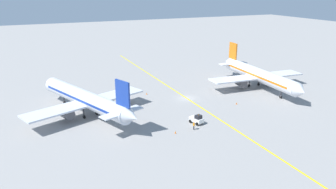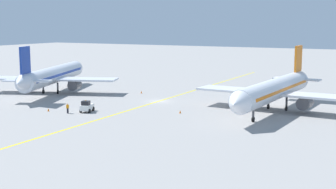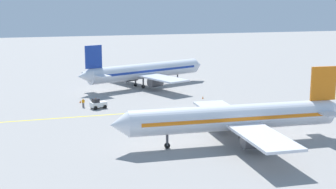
{
  "view_description": "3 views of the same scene",
  "coord_description": "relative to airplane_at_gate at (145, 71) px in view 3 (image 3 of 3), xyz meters",
  "views": [
    {
      "loc": [
        -36.73,
        -70.25,
        27.16
      ],
      "look_at": [
        -5.69,
        -1.04,
        2.09
      ],
      "focal_mm": 35.0,
      "sensor_mm": 36.0,
      "label": 1
    },
    {
      "loc": [
        42.9,
        -77.54,
        14.92
      ],
      "look_at": [
        4.44,
        -4.71,
        2.25
      ],
      "focal_mm": 50.0,
      "sensor_mm": 36.0,
      "label": 2
    },
    {
      "loc": [
        80.83,
        -28.05,
        19.78
      ],
      "look_at": [
        4.06,
        -4.34,
        3.88
      ],
      "focal_mm": 50.0,
      "sensor_mm": 36.0,
      "label": 3
    }
  ],
  "objects": [
    {
      "name": "ground_plane",
      "position": [
        25.5,
        1.0,
        -3.71
      ],
      "size": [
        400.0,
        400.0,
        0.0
      ],
      "primitive_type": "plane",
      "color": "gray"
    },
    {
      "name": "apron_yellow_centreline",
      "position": [
        25.5,
        1.0,
        -3.71
      ],
      "size": [
        0.51,
        120.0,
        0.01
      ],
      "primitive_type": "cube",
      "rotation": [
        0.0,
        0.0,
        0.0
      ],
      "color": "yellow",
      "rests_on": "ground"
    },
    {
      "name": "airplane_at_gate",
      "position": [
        0.0,
        0.0,
        0.0
      ],
      "size": [
        28.02,
        34.24,
        10.6
      ],
      "color": "silver",
      "rests_on": "ground"
    },
    {
      "name": "airplane_adjacent_stand",
      "position": [
        47.9,
        1.07,
        0.0
      ],
      "size": [
        28.24,
        35.52,
        10.6
      ],
      "color": "silver",
      "rests_on": "ground"
    },
    {
      "name": "baggage_tug_white",
      "position": [
        19.99,
        -14.25,
        -2.81
      ],
      "size": [
        2.45,
        3.31,
        2.11
      ],
      "color": "white",
      "rests_on": "ground"
    },
    {
      "name": "ground_crew_worker",
      "position": [
        17.95,
        -16.77,
        -2.8
      ],
      "size": [
        0.26,
        0.58,
        1.68
      ],
      "color": "#23232D",
      "rests_on": "ground"
    },
    {
      "name": "traffic_cone_near_nose",
      "position": [
        13.84,
        -16.88,
        -3.43
      ],
      "size": [
        0.32,
        0.32,
        0.55
      ],
      "primitive_type": "cone",
      "color": "orange",
      "rests_on": "ground"
    },
    {
      "name": "traffic_cone_mid_apron",
      "position": [
        17.27,
        8.07,
        -3.43
      ],
      "size": [
        0.32,
        0.32,
        0.55
      ],
      "primitive_type": "cone",
      "color": "orange",
      "rests_on": "ground"
    },
    {
      "name": "traffic_cone_by_wingtip",
      "position": [
        34.49,
        -8.0,
        -3.43
      ],
      "size": [
        0.32,
        0.32,
        0.55
      ],
      "primitive_type": "cone",
      "color": "orange",
      "rests_on": "ground"
    }
  ]
}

